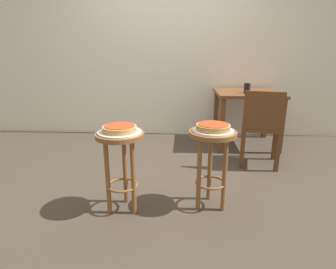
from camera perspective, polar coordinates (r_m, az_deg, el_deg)
ground_plane at (r=2.86m, az=-1.99°, el=-8.96°), size 6.00×6.00×0.00m
back_wall at (r=4.23m, az=-0.11°, el=20.26°), size 6.00×0.10×3.00m
stool_foreground at (r=2.17m, az=-9.61°, el=-3.99°), size 0.37×0.37×0.65m
serving_plate_foreground at (r=2.12m, az=-9.84°, el=0.49°), size 0.33×0.33×0.01m
pizza_foreground at (r=2.11m, az=-9.88°, el=1.23°), size 0.26×0.26×0.05m
stool_middle at (r=2.21m, az=9.00°, el=-3.57°), size 0.37×0.37×0.65m
serving_plate_middle at (r=2.16m, az=9.21°, el=0.84°), size 0.32×0.32×0.01m
pizza_middle at (r=2.15m, az=9.24°, el=1.56°), size 0.26×0.26×0.05m
dining_table at (r=3.87m, az=15.89°, el=6.69°), size 0.83×0.79×0.73m
cup_near_edge at (r=3.69m, az=15.89°, el=9.12°), size 0.08×0.08×0.13m
wooden_chair at (r=3.18m, az=18.61°, el=1.77°), size 0.48×0.48×0.85m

